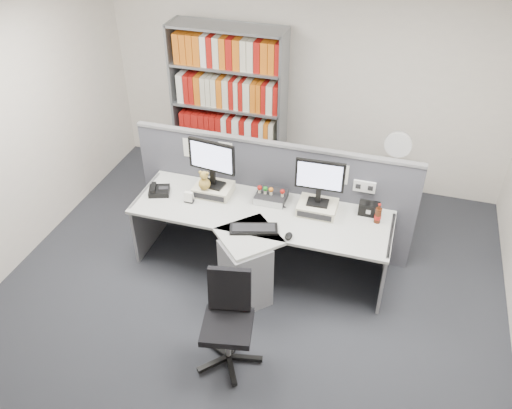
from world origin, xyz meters
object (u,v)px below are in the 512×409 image
(speaker, at_px, (369,209))
(monitor_left, at_px, (212,160))
(shelving_unit, at_px, (229,108))
(mouse, at_px, (289,236))
(desk_calendar, at_px, (189,198))
(filing_cabinet, at_px, (389,197))
(monitor_right, at_px, (320,179))
(office_chair, at_px, (228,317))
(cola_bottle, at_px, (378,215))
(desk_phone, at_px, (159,191))
(desktop_pc, at_px, (271,197))
(keyboard, at_px, (254,229))
(desk, at_px, (254,245))
(desk_fan, at_px, (398,147))

(speaker, bearing_deg, monitor_left, -176.25)
(shelving_unit, bearing_deg, mouse, -57.00)
(desk_calendar, relative_size, filing_cabinet, 0.17)
(monitor_right, bearing_deg, office_chair, -108.92)
(cola_bottle, relative_size, shelving_unit, 0.11)
(desk_phone, xyz_separation_m, shelving_unit, (0.21, 1.63, 0.22))
(mouse, bearing_deg, desktop_pc, 120.65)
(keyboard, relative_size, speaker, 2.43)
(desk, distance_m, office_chair, 0.98)
(desk, distance_m, desk_calendar, 0.83)
(monitor_left, height_order, keyboard, monitor_left)
(desk, relative_size, speaker, 13.00)
(desk, xyz_separation_m, shelving_unit, (-0.90, 1.85, 0.52))
(keyboard, relative_size, desk_phone, 1.86)
(shelving_unit, distance_m, filing_cabinet, 2.24)
(cola_bottle, relative_size, desk_fan, 0.43)
(office_chair, bearing_deg, desk, 94.05)
(filing_cabinet, distance_m, desk_fan, 0.66)
(desk_calendar, relative_size, office_chair, 0.13)
(cola_bottle, bearing_deg, monitor_left, 179.99)
(monitor_right, xyz_separation_m, desktop_pc, (-0.49, 0.06, -0.35))
(shelving_unit, bearing_deg, speaker, -35.16)
(monitor_left, distance_m, monitor_right, 1.10)
(desk_phone, height_order, shelving_unit, shelving_unit)
(monitor_right, xyz_separation_m, speaker, (0.50, 0.10, -0.32))
(desktop_pc, relative_size, filing_cabinet, 0.44)
(speaker, xyz_separation_m, shelving_unit, (-1.93, 1.36, 0.19))
(monitor_right, bearing_deg, desktop_pc, 173.51)
(mouse, bearing_deg, keyboard, 176.93)
(desk_fan, bearing_deg, mouse, -119.07)
(keyboard, distance_m, cola_bottle, 1.20)
(speaker, bearing_deg, filing_cabinet, 79.53)
(desk_phone, height_order, desk_calendar, desk_calendar)
(desktop_pc, distance_m, filing_cabinet, 1.56)
(keyboard, height_order, desk_fan, desk_fan)
(desk_calendar, bearing_deg, filing_cabinet, 32.28)
(monitor_left, distance_m, filing_cabinet, 2.18)
(desktop_pc, xyz_separation_m, mouse, (0.32, -0.54, -0.02))
(speaker, bearing_deg, monitor_right, -168.06)
(monitor_left, distance_m, speaker, 1.63)
(desk_fan, relative_size, office_chair, 0.56)
(speaker, xyz_separation_m, office_chair, (-0.96, -1.47, -0.31))
(monitor_left, relative_size, desktop_pc, 1.68)
(shelving_unit, height_order, filing_cabinet, shelving_unit)
(desk_calendar, height_order, cola_bottle, cola_bottle)
(keyboard, xyz_separation_m, shelving_unit, (-0.92, 1.93, 0.24))
(keyboard, height_order, speaker, speaker)
(desktop_pc, relative_size, mouse, 2.68)
(keyboard, relative_size, office_chair, 0.55)
(monitor_left, xyz_separation_m, desk_phone, (-0.55, -0.17, -0.37))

